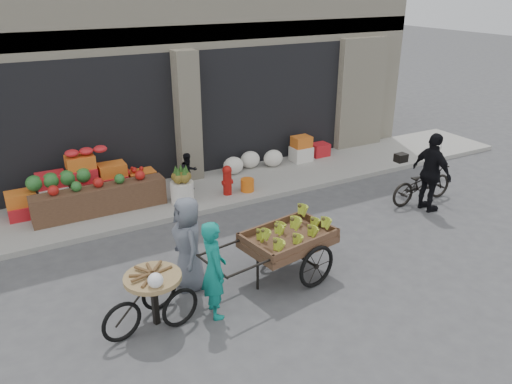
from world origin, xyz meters
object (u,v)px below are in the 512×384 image
fire_hydrant (227,179)px  orange_bucket (247,185)px  tricycle_cart (153,292)px  vendor_grey (188,243)px  seated_person (188,172)px  cyclist (432,173)px  bicycle (422,184)px  vendor_woman (214,269)px  pineapple_bin (182,192)px  banana_cart (286,237)px

fire_hydrant → orange_bucket: 0.55m
tricycle_cart → vendor_grey: bearing=26.0°
seated_person → cyclist: cyclist is taller
fire_hydrant → orange_bucket: fire_hydrant is taller
seated_person → cyclist: 5.50m
tricycle_cart → bicycle: size_ratio=0.85×
seated_person → orange_bucket: bearing=-40.3°
orange_bucket → cyclist: size_ratio=0.18×
cyclist → bicycle: bearing=-25.6°
fire_hydrant → seated_person: 0.96m
cyclist → seated_person: bearing=53.3°
vendor_woman → pineapple_bin: bearing=-7.5°
pineapple_bin → seated_person: (0.40, 0.60, 0.21)m
vendor_grey → cyclist: bearing=97.4°
fire_hydrant → cyclist: 4.56m
pineapple_bin → fire_hydrant: size_ratio=0.73×
seated_person → pineapple_bin: bearing=-133.7°
banana_cart → bicycle: 4.62m
tricycle_cart → cyclist: cyclist is taller
orange_bucket → pineapple_bin: bearing=176.4°
pineapple_bin → orange_bucket: bearing=-3.6°
vendor_grey → cyclist: 5.80m
vendor_grey → banana_cart: bearing=75.2°
cyclist → pineapple_bin: bearing=60.8°
seated_person → cyclist: bearing=-47.6°
banana_cart → vendor_woman: size_ratio=1.69×
tricycle_cart → bicycle: bearing=-2.7°
vendor_woman → banana_cart: bearing=-70.0°
tricycle_cart → cyclist: 6.70m
banana_cart → pineapple_bin: bearing=88.8°
orange_bucket → seated_person: bearing=149.7°
fire_hydrant → bicycle: size_ratio=0.41×
fire_hydrant → orange_bucket: (0.50, -0.05, -0.23)m
seated_person → vendor_grey: vendor_grey is taller
banana_cart → vendor_grey: vendor_grey is taller
bicycle → cyclist: cyclist is taller
pineapple_bin → banana_cart: bearing=-82.0°
seated_person → vendor_woman: vendor_woman is taller
banana_cart → cyclist: 4.33m
orange_bucket → tricycle_cart: tricycle_cart is taller
seated_person → banana_cart: bearing=-98.6°
bicycle → vendor_grey: bearing=97.3°
vendor_woman → bicycle: bearing=-68.6°
pineapple_bin → orange_bucket: size_ratio=1.62×
vendor_woman → vendor_grey: size_ratio=0.98×
vendor_grey → bicycle: 6.04m
pineapple_bin → seated_person: 0.75m
vendor_grey → bicycle: vendor_grey is taller
bicycle → banana_cart: bearing=106.1°
fire_hydrant → tricycle_cart: (-2.97, -3.67, 0.06)m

